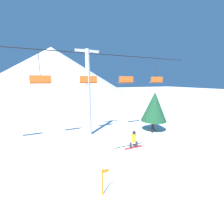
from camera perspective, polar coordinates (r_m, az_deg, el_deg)
The scene contains 8 objects.
ground_plane at distance 9.69m, azimuth 9.49°, elevation -25.44°, with size 220.00×220.00×0.00m, color white.
mountain_ridge at distance 73.70m, azimuth -21.65°, elevation 14.31°, with size 66.18×66.18×20.02m.
snow_ramp at distance 9.88m, azimuth 12.32°, elevation -19.80°, with size 2.26×3.59×1.41m.
snowboarder at distance 10.26m, azimuth 8.30°, elevation -10.33°, with size 1.34×0.28×1.20m.
chairlift at distance 15.85m, azimuth -9.01°, elevation 9.74°, with size 25.92×0.45×8.91m.
pine_tree_near at distance 18.01m, azimuth 15.80°, elevation 1.97°, with size 2.96×2.96×4.60m.
trail_marker at distance 8.47m, azimuth -3.56°, elevation -24.88°, with size 0.41×0.10×1.46m.
distant_skier at distance 17.71m, azimuth 15.18°, elevation -5.58°, with size 0.24×0.24×1.23m.
Camera 1 is at (-4.46, -6.31, 5.85)m, focal length 24.00 mm.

